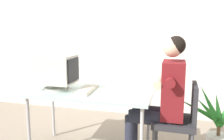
% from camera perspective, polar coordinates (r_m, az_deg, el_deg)
% --- Properties ---
extents(wall_back, '(8.00, 0.10, 3.00)m').
position_cam_1_polar(wall_back, '(3.92, 6.22, 11.16)').
color(wall_back, silver).
rests_on(wall_back, ground_plane).
extents(desk, '(1.35, 0.66, 0.72)m').
position_cam_1_polar(desk, '(2.74, -5.06, -6.03)').
color(desk, '#B7B7BC').
rests_on(desk, ground_plane).
extents(crt_monitor, '(0.43, 0.33, 0.39)m').
position_cam_1_polar(crt_monitor, '(2.83, -12.85, 0.04)').
color(crt_monitor, silver).
rests_on(crt_monitor, desk).
extents(keyboard, '(0.18, 0.45, 0.03)m').
position_cam_1_polar(keyboard, '(2.73, -6.00, -4.60)').
color(keyboard, beige).
rests_on(keyboard, desk).
extents(office_chair, '(0.43, 0.43, 0.85)m').
position_cam_1_polar(office_chair, '(2.67, 15.50, -10.59)').
color(office_chair, '#4C4C51').
rests_on(office_chair, ground_plane).
extents(person_seated, '(0.71, 0.55, 1.33)m').
position_cam_1_polar(person_seated, '(2.61, 11.53, -5.74)').
color(person_seated, maroon).
rests_on(person_seated, ground_plane).
extents(potted_plant, '(0.88, 0.86, 0.80)m').
position_cam_1_polar(potted_plant, '(2.99, 23.64, -11.10)').
color(potted_plant, silver).
rests_on(potted_plant, ground_plane).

